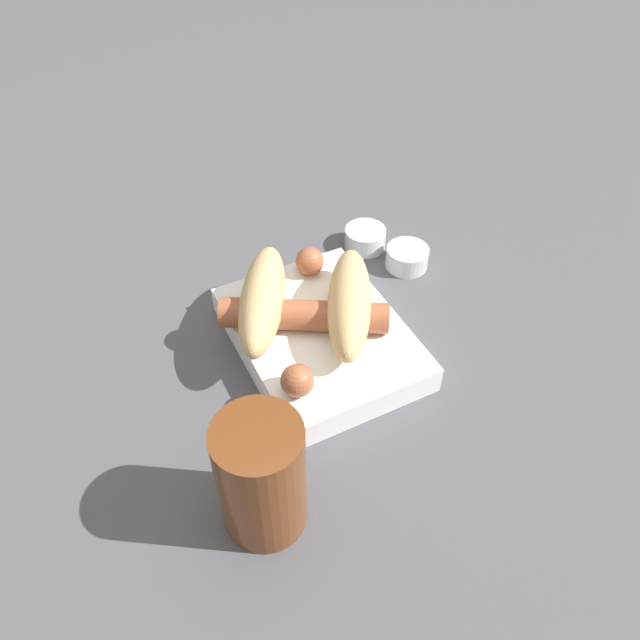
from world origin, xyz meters
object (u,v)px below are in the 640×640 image
at_px(bread_roll, 306,301).
at_px(drink_glass, 261,477).
at_px(sausage, 304,315).
at_px(food_tray, 320,338).
at_px(condiment_cup_far, 365,239).
at_px(condiment_cup_near, 407,258).

bearing_deg(bread_roll, drink_glass, 144.46).
height_order(bread_roll, sausage, bread_roll).
relative_size(food_tray, condiment_cup_far, 4.14).
relative_size(bread_roll, condiment_cup_near, 3.95).
distance_m(bread_roll, condiment_cup_far, 0.18).
height_order(sausage, condiment_cup_far, sausage).
bearing_deg(bread_roll, sausage, 142.97).
relative_size(condiment_cup_far, drink_glass, 0.43).
height_order(bread_roll, condiment_cup_near, bread_roll).
bearing_deg(food_tray, drink_glass, 139.80).
distance_m(bread_roll, drink_glass, 0.20).
relative_size(bread_roll, sausage, 1.12).
xyz_separation_m(bread_roll, condiment_cup_far, (0.11, -0.13, -0.05)).
distance_m(food_tray, bread_roll, 0.04).
bearing_deg(bread_roll, condiment_cup_far, -50.28).
height_order(food_tray, sausage, sausage).
relative_size(food_tray, drink_glass, 1.78).
height_order(food_tray, condiment_cup_near, food_tray).
distance_m(sausage, condiment_cup_far, 0.18).
height_order(food_tray, condiment_cup_far, food_tray).
height_order(food_tray, bread_roll, bread_roll).
distance_m(sausage, condiment_cup_near, 0.18).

